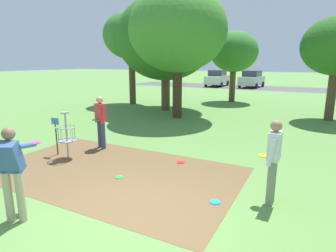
{
  "coord_description": "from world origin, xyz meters",
  "views": [
    {
      "loc": [
        2.76,
        -3.8,
        2.79
      ],
      "look_at": [
        -0.87,
        3.12,
        1.0
      ],
      "focal_mm": 30.14,
      "sensor_mm": 36.0,
      "label": 1
    }
  ],
  "objects": [
    {
      "name": "tree_mid_left",
      "position": [
        -8.11,
        11.84,
        4.39
      ],
      "size": [
        3.57,
        3.57,
        5.95
      ],
      "color": "brown",
      "rests_on": "ground"
    },
    {
      "name": "player_throwing",
      "position": [
        -3.33,
        3.1,
        0.97
      ],
      "size": [
        0.5,
        0.44,
        1.71
      ],
      "color": "#384260",
      "rests_on": "ground"
    },
    {
      "name": "player_foreground_watching",
      "position": [
        2.16,
        1.78,
        0.97
      ],
      "size": [
        0.4,
        0.47,
        1.71
      ],
      "color": "slate",
      "rests_on": "ground"
    },
    {
      "name": "parked_car_center_left",
      "position": [
        -3.62,
        28.31,
        0.92
      ],
      "size": [
        2.26,
        4.35,
        1.84
      ],
      "color": "#B2B7BC",
      "rests_on": "ground"
    },
    {
      "name": "tree_near_left",
      "position": [
        -5.03,
        10.76,
        4.06
      ],
      "size": [
        5.51,
        5.51,
        6.41
      ],
      "color": "brown",
      "rests_on": "ground"
    },
    {
      "name": "tree_far_left",
      "position": [
        -2.48,
        15.96,
        3.43
      ],
      "size": [
        3.24,
        3.24,
        4.83
      ],
      "color": "brown",
      "rests_on": "ground"
    },
    {
      "name": "frisbee_near_basket",
      "position": [
        1.18,
        1.27,
        0.01
      ],
      "size": [
        0.22,
        0.22,
        0.02
      ],
      "primitive_type": "cylinder",
      "color": "#1E93DB",
      "rests_on": "ground"
    },
    {
      "name": "frisbee_by_tee",
      "position": [
        -0.42,
        3.03,
        0.01
      ],
      "size": [
        0.22,
        0.22,
        0.02
      ],
      "primitive_type": "cylinder",
      "color": "red",
      "rests_on": "ground"
    },
    {
      "name": "frisbee_mid_grass",
      "position": [
        -1.31,
        1.38,
        0.01
      ],
      "size": [
        0.2,
        0.2,
        0.02
      ],
      "primitive_type": "cylinder",
      "color": "green",
      "rests_on": "ground"
    },
    {
      "name": "parked_car_leftmost",
      "position": [
        -7.49,
        28.03,
        0.92
      ],
      "size": [
        2.03,
        4.23,
        1.84
      ],
      "color": "silver",
      "rests_on": "ground"
    },
    {
      "name": "tree_far_center",
      "position": [
        -3.4,
        8.96,
        4.25
      ],
      "size": [
        4.74,
        4.74,
        6.28
      ],
      "color": "#422D1E",
      "rests_on": "ground"
    },
    {
      "name": "player_waiting_left",
      "position": [
        -1.76,
        -1.0,
        0.99
      ],
      "size": [
        0.49,
        1.17,
        1.71
      ],
      "color": "tan",
      "rests_on": "ground"
    },
    {
      "name": "ground_plane",
      "position": [
        0.0,
        0.0,
        0.0
      ],
      "size": [
        160.0,
        160.0,
        0.0
      ],
      "primitive_type": "plane",
      "color": "#5B8942"
    },
    {
      "name": "disc_golf_basket",
      "position": [
        -3.58,
        1.85,
        0.75
      ],
      "size": [
        0.98,
        0.58,
        1.39
      ],
      "color": "#9E9EA3",
      "rests_on": "ground"
    },
    {
      "name": "parking_lot_strip",
      "position": [
        0.0,
        28.2,
        0.0
      ],
      "size": [
        36.0,
        6.0,
        0.01
      ],
      "primitive_type": "cube",
      "color": "#4C4C51",
      "rests_on": "ground"
    },
    {
      "name": "dirt_tee_pad",
      "position": [
        -1.74,
        1.62,
        0.0
      ],
      "size": [
        6.49,
        3.91,
        0.01
      ],
      "primitive_type": "cube",
      "color": "brown",
      "rests_on": "ground"
    }
  ]
}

